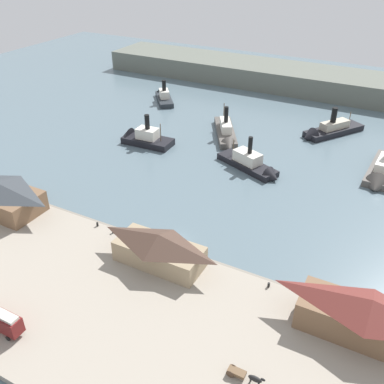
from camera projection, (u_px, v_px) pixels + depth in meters
ground_plane at (177, 240)px, 88.78m from camera, size 320.00×320.00×0.00m
quay_promenade at (112, 308)px, 71.88m from camera, size 110.00×36.00×1.20m
seawall_edge at (168, 248)px, 85.80m from camera, size 110.00×0.80×1.00m
ferry_shed_east_terminal at (159, 249)px, 79.19m from camera, size 16.95×7.53×6.56m
ferry_shed_central_terminal at (368, 318)px, 64.32m from camera, size 20.89×7.73×7.56m
horse_cart at (245, 375)px, 59.33m from camera, size 5.50×1.31×1.87m
mooring_post_center_east at (113, 231)px, 88.64m from camera, size 0.44×0.44×0.90m
mooring_post_center_west at (269, 285)px, 75.13m from camera, size 0.44×0.44×0.90m
mooring_post_east at (97, 224)px, 90.69m from camera, size 0.44×0.44×0.90m
ferry_moored_east at (164, 96)px, 161.62m from camera, size 14.34×16.28×9.61m
ferry_approaching_east at (142, 138)px, 128.63m from camera, size 16.66×7.27×11.32m
ferry_near_quay at (328, 131)px, 133.70m from camera, size 17.02×21.73×10.46m
ferry_approaching_west at (226, 134)px, 131.69m from camera, size 16.09×23.01×10.81m
ferry_mid_harbor at (382, 173)px, 110.66m from camera, size 8.01×23.10×10.64m
ferry_outer_harbor at (253, 165)px, 113.85m from camera, size 20.29×12.32×10.76m
far_headland at (314, 81)px, 169.64m from camera, size 180.00×24.00×8.00m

